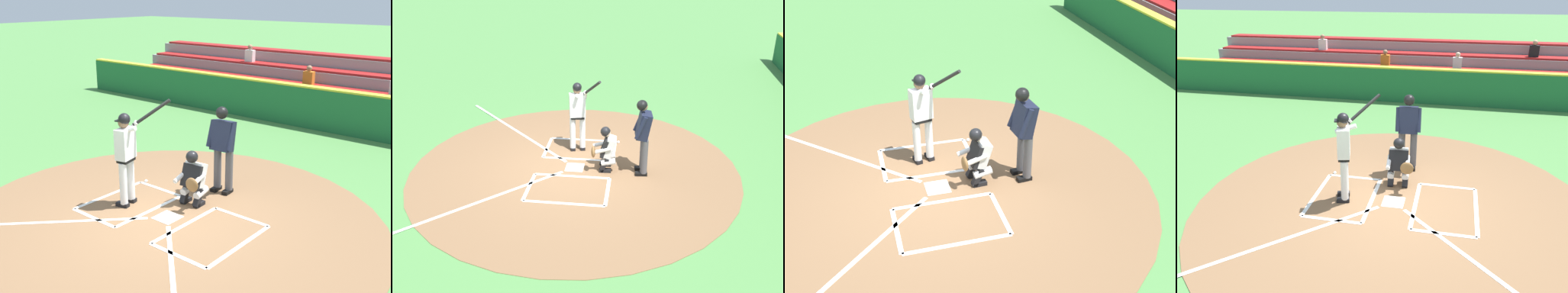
% 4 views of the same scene
% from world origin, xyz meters
% --- Properties ---
extents(ground_plane, '(120.00, 120.00, 0.00)m').
position_xyz_m(ground_plane, '(0.00, 0.00, 0.00)').
color(ground_plane, '#4C8442').
extents(dirt_circle, '(8.00, 8.00, 0.01)m').
position_xyz_m(dirt_circle, '(0.00, 0.00, 0.01)').
color(dirt_circle, brown).
rests_on(dirt_circle, ground).
extents(home_plate_and_chalk, '(7.93, 4.91, 0.01)m').
position_xyz_m(home_plate_and_chalk, '(0.00, 0.88, 0.01)').
color(home_plate_and_chalk, white).
rests_on(home_plate_and_chalk, dirt_circle).
extents(batter, '(0.83, 0.89, 2.13)m').
position_xyz_m(batter, '(1.00, 0.05, 1.10)').
color(batter, white).
rests_on(batter, ground).
extents(catcher, '(0.62, 0.61, 1.13)m').
position_xyz_m(catcher, '(0.01, -0.77, 0.59)').
color(catcher, black).
rests_on(catcher, ground).
extents(plate_umpire, '(0.61, 0.45, 1.86)m').
position_xyz_m(plate_umpire, '(-0.06, -1.63, 1.08)').
color(plate_umpire, '#4C4C51').
rests_on(plate_umpire, ground).
extents(baseball, '(0.07, 0.07, 0.07)m').
position_xyz_m(baseball, '(1.56, -0.99, 0.04)').
color(baseball, white).
rests_on(baseball, ground).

